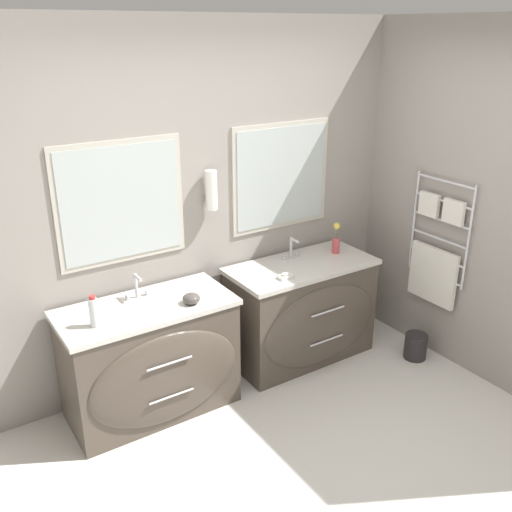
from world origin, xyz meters
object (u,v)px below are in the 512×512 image
at_px(amenity_bowl, 191,298).
at_px(vanity_left, 152,360).
at_px(vanity_right, 303,311).
at_px(toiletry_bottle, 94,312).
at_px(waste_bin, 416,346).
at_px(flower_vase, 336,240).

bearing_deg(amenity_bowl, vanity_left, 159.66).
bearing_deg(vanity_right, toiletry_bottle, -178.07).
height_order(vanity_right, toiletry_bottle, toiletry_bottle).
bearing_deg(amenity_bowl, vanity_right, 5.54).
height_order(vanity_right, waste_bin, vanity_right).
relative_size(vanity_left, vanity_right, 1.00).
xyz_separation_m(vanity_left, flower_vase, (1.66, 0.08, 0.50)).
bearing_deg(toiletry_bottle, vanity_left, 8.66).
relative_size(vanity_left, amenity_bowl, 9.87).
distance_m(vanity_left, waste_bin, 2.14).
xyz_separation_m(toiletry_bottle, amenity_bowl, (0.64, -0.04, -0.06)).
bearing_deg(waste_bin, flower_vase, 123.21).
xyz_separation_m(vanity_right, toiletry_bottle, (-1.66, -0.06, 0.49)).
bearing_deg(waste_bin, vanity_right, 145.77).
bearing_deg(toiletry_bottle, waste_bin, -10.79).
xyz_separation_m(vanity_left, waste_bin, (2.05, -0.52, -0.30)).
relative_size(toiletry_bottle, waste_bin, 1.00).
bearing_deg(toiletry_bottle, amenity_bowl, -3.91).
distance_m(toiletry_bottle, flower_vase, 2.04).
distance_m(flower_vase, waste_bin, 1.07).
distance_m(toiletry_bottle, waste_bin, 2.59).
height_order(vanity_right, amenity_bowl, amenity_bowl).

